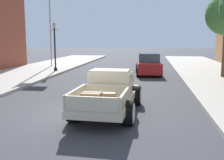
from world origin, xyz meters
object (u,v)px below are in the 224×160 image
at_px(street_lamp_far, 55,43).
at_px(hotrod_truck_cream, 110,91).
at_px(car_background_red, 148,65).
at_px(flagpole, 52,6).

bearing_deg(street_lamp_far, hotrod_truck_cream, -60.60).
bearing_deg(car_background_red, hotrod_truck_cream, -96.93).
bearing_deg(street_lamp_far, car_background_red, -1.10).
bearing_deg(street_lamp_far, flagpole, 112.35).
relative_size(hotrod_truck_cream, flagpole, 0.55).
relative_size(car_background_red, street_lamp_far, 1.15).
bearing_deg(hotrod_truck_cream, street_lamp_far, 119.40).
distance_m(street_lamp_far, flagpole, 5.41).
height_order(hotrod_truck_cream, street_lamp_far, street_lamp_far).
relative_size(hotrod_truck_cream, car_background_red, 1.13).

